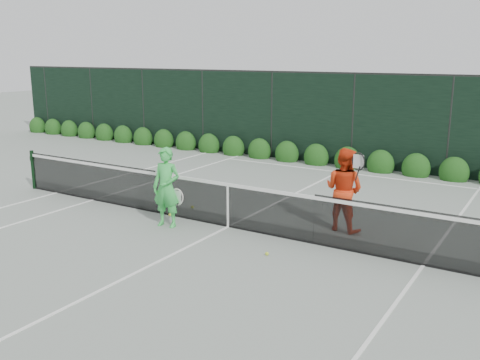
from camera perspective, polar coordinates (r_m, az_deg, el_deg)
The scene contains 8 objects.
ground at distance 11.60m, azimuth -1.28°, elevation -5.03°, with size 80.00×80.00×0.00m, color gray.
tennis_net at distance 11.45m, azimuth -1.39°, elevation -2.49°, with size 12.90×0.10×1.07m.
player_woman at distance 11.54m, azimuth -7.85°, elevation -0.79°, with size 0.69×0.50×1.73m.
player_man at distance 11.38m, azimuth 11.03°, elevation -1.00°, with size 0.98×0.81×1.77m.
court_lines at distance 11.60m, azimuth -1.28°, elevation -5.01°, with size 11.03×23.83×0.01m.
windscreen_fence at distance 9.11m, azimuth -10.64°, elevation -0.51°, with size 32.00×21.07×3.06m.
hedge_row at distance 17.77m, azimuth 11.37°, elevation 2.02°, with size 31.66×0.65×0.94m.
tennis_balls at distance 12.22m, azimuth -4.85°, elevation -3.94°, with size 3.96×1.90×0.07m.
Camera 1 is at (6.00, -9.22, 3.68)m, focal length 40.00 mm.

